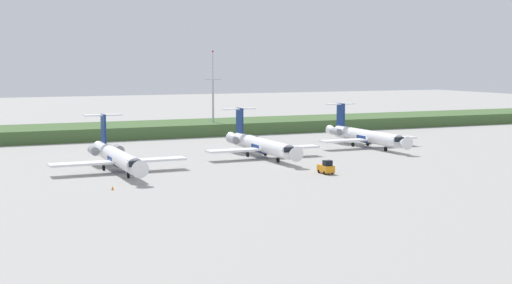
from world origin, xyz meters
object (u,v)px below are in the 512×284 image
(safety_cone_front_marker, at_px, (113,188))
(baggage_tug, at_px, (326,168))
(antenna_mast, at_px, (213,99))
(regional_jet_nearest, at_px, (117,156))
(regional_jet_second, at_px, (260,144))
(regional_jet_third, at_px, (365,135))

(safety_cone_front_marker, bearing_deg, baggage_tug, 1.42)
(safety_cone_front_marker, bearing_deg, antenna_mast, 59.46)
(baggage_tug, bearing_deg, regional_jet_nearest, 151.82)
(regional_jet_nearest, bearing_deg, regional_jet_second, 12.46)
(regional_jet_second, relative_size, baggage_tug, 9.69)
(regional_jet_third, relative_size, safety_cone_front_marker, 56.36)
(regional_jet_third, bearing_deg, antenna_mast, 117.13)
(regional_jet_nearest, xyz_separation_m, antenna_mast, (36.81, 52.69, 6.36))
(baggage_tug, relative_size, safety_cone_front_marker, 5.82)
(regional_jet_nearest, height_order, regional_jet_second, same)
(antenna_mast, bearing_deg, baggage_tug, -94.72)
(baggage_tug, xyz_separation_m, safety_cone_front_marker, (-35.71, -0.89, -0.73))
(regional_jet_third, xyz_separation_m, safety_cone_front_marker, (-61.83, -30.44, -2.26))
(baggage_tug, bearing_deg, antenna_mast, 85.28)
(regional_jet_third, distance_m, antenna_mast, 45.17)
(safety_cone_front_marker, bearing_deg, regional_jet_third, 26.21)
(antenna_mast, xyz_separation_m, baggage_tug, (-5.72, -69.35, -7.89))
(regional_jet_third, bearing_deg, safety_cone_front_marker, -153.79)
(regional_jet_third, distance_m, baggage_tug, 39.47)
(regional_jet_nearest, height_order, regional_jet_third, same)
(regional_jet_nearest, height_order, safety_cone_front_marker, regional_jet_nearest)
(antenna_mast, relative_size, safety_cone_front_marker, 38.84)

